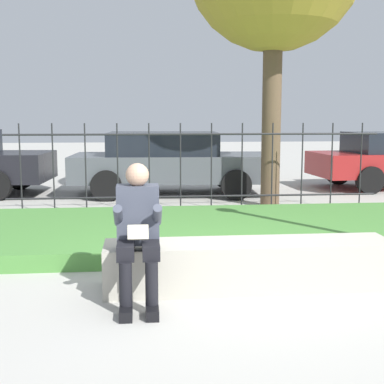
% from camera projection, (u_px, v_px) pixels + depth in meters
% --- Properties ---
extents(ground_plane, '(60.00, 60.00, 0.00)m').
position_uv_depth(ground_plane, '(239.00, 288.00, 5.27)').
color(ground_plane, '#B2AFA8').
extents(stone_bench, '(2.82, 0.58, 0.46)m').
position_uv_depth(stone_bench, '(249.00, 267.00, 5.25)').
color(stone_bench, '#B7B2A3').
rests_on(stone_bench, ground_plane).
extents(person_seated_reader, '(0.42, 0.73, 1.26)m').
position_uv_depth(person_seated_reader, '(138.00, 228.00, 4.76)').
color(person_seated_reader, black).
rests_on(person_seated_reader, ground_plane).
extents(grass_berm, '(8.37, 3.01, 0.20)m').
position_uv_depth(grass_berm, '(210.00, 231.00, 7.43)').
color(grass_berm, '#4C893D').
rests_on(grass_berm, ground_plane).
extents(iron_fence, '(6.37, 0.03, 1.57)m').
position_uv_depth(iron_fence, '(196.00, 167.00, 9.11)').
color(iron_fence, '#232326').
rests_on(iron_fence, ground_plane).
extents(car_parked_center, '(4.28, 2.09, 1.34)m').
position_uv_depth(car_parked_center, '(169.00, 161.00, 11.48)').
color(car_parked_center, '#4C5156').
rests_on(car_parked_center, ground_plane).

